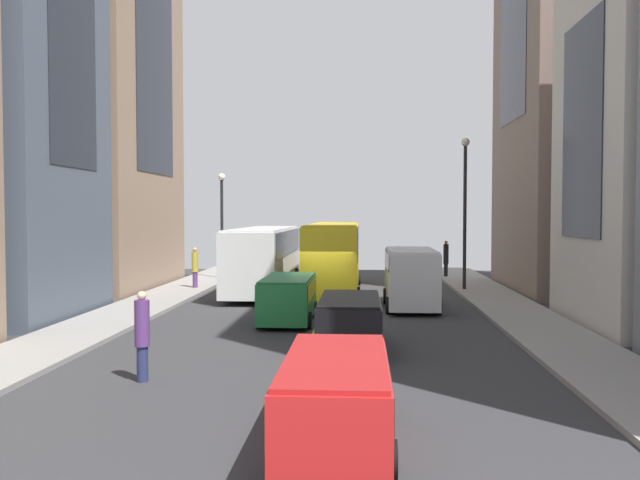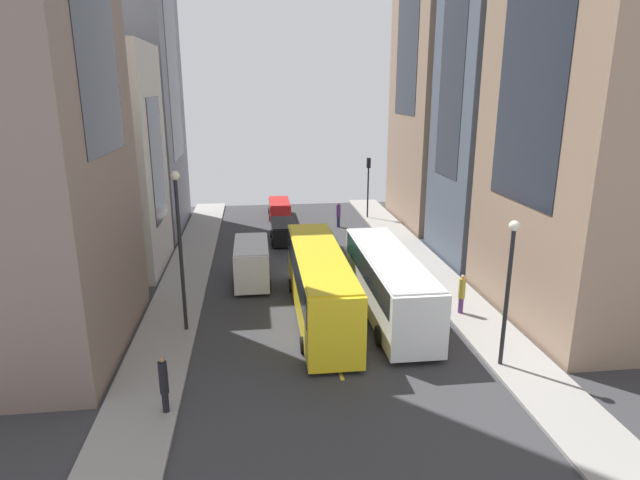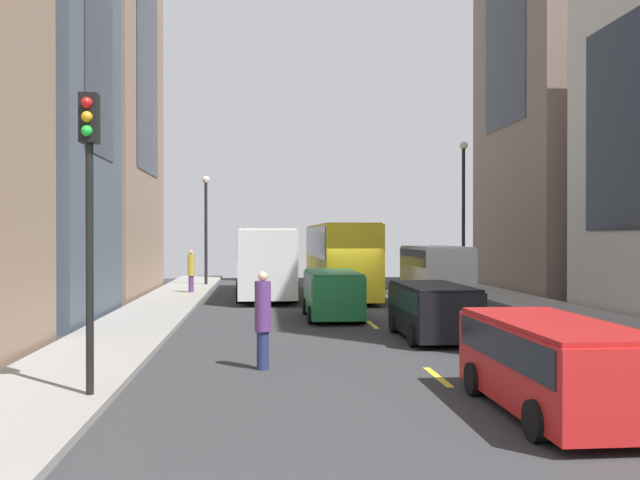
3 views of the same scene
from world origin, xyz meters
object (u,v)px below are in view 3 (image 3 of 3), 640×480
object	(u,v)px
car_red_2	(553,359)
pedestrian_crossing_near	(263,318)
pedestrian_waiting_curb	(428,262)
delivery_van_white	(436,271)
city_bus_white	(267,256)
pedestrian_walking_far	(191,270)
streetcar_yellow	(339,254)
car_green_0	(332,291)
traffic_light_near_corner	(89,184)
car_black_1	(433,307)

from	to	relation	value
car_red_2	pedestrian_crossing_near	size ratio (longest dim) A/B	2.09
pedestrian_crossing_near	pedestrian_waiting_curb	size ratio (longest dim) A/B	0.99
delivery_van_white	pedestrian_crossing_near	bearing A→B (deg)	-119.90
pedestrian_waiting_curb	pedestrian_crossing_near	bearing A→B (deg)	10.95
city_bus_white	pedestrian_walking_far	xyz separation A→B (m)	(-3.84, 0.64, -0.72)
pedestrian_waiting_curb	streetcar_yellow	bearing A→B (deg)	-7.05
car_red_2	pedestrian_crossing_near	xyz separation A→B (m)	(-4.91, 4.24, 0.24)
city_bus_white	pedestrian_walking_far	bearing A→B (deg)	170.49
delivery_van_white	pedestrian_walking_far	bearing A→B (deg)	150.22
car_green_0	traffic_light_near_corner	world-z (taller)	traffic_light_near_corner
delivery_van_white	pedestrian_crossing_near	world-z (taller)	delivery_van_white
traffic_light_near_corner	pedestrian_crossing_near	bearing A→B (deg)	41.09
traffic_light_near_corner	car_black_1	bearing A→B (deg)	39.89
car_green_0	pedestrian_waiting_curb	bearing A→B (deg)	65.30
car_black_1	pedestrian_waiting_curb	size ratio (longest dim) A/B	1.91
pedestrian_crossing_near	car_black_1	bearing A→B (deg)	-27.93
delivery_van_white	pedestrian_waiting_curb	distance (m)	14.01
pedestrian_crossing_near	traffic_light_near_corner	distance (m)	5.03
delivery_van_white	car_green_0	bearing A→B (deg)	-141.49
car_green_0	pedestrian_walking_far	world-z (taller)	pedestrian_walking_far
car_green_0	pedestrian_walking_far	xyz separation A→B (m)	(-6.14, 10.20, 0.27)
pedestrian_crossing_near	pedestrian_walking_far	bearing A→B (deg)	33.42
city_bus_white	delivery_van_white	size ratio (longest dim) A/B	2.27
streetcar_yellow	car_red_2	size ratio (longest dim) A/B	2.66
car_red_2	streetcar_yellow	bearing A→B (deg)	92.47
car_red_2	car_black_1	bearing A→B (deg)	89.37
car_black_1	pedestrian_walking_far	xyz separation A→B (m)	(-8.56, 15.24, 0.35)
car_red_2	pedestrian_crossing_near	bearing A→B (deg)	139.15
pedestrian_waiting_curb	pedestrian_walking_far	xyz separation A→B (m)	(-14.21, -7.33, -0.05)
city_bus_white	streetcar_yellow	world-z (taller)	streetcar_yellow
streetcar_yellow	pedestrian_waiting_curb	distance (m)	10.53
streetcar_yellow	car_black_1	size ratio (longest dim) A/B	2.88
city_bus_white	delivery_van_white	bearing A→B (deg)	-38.24
delivery_van_white	car_red_2	xyz separation A→B (m)	(-2.56, -17.23, -0.57)
pedestrian_crossing_near	traffic_light_near_corner	world-z (taller)	traffic_light_near_corner
streetcar_yellow	city_bus_white	bearing A→B (deg)	178.55
car_black_1	traffic_light_near_corner	world-z (taller)	traffic_light_near_corner
streetcar_yellow	pedestrian_walking_far	distance (m)	7.57
pedestrian_waiting_curb	traffic_light_near_corner	world-z (taller)	traffic_light_near_corner
car_red_2	pedestrian_crossing_near	distance (m)	6.49
delivery_van_white	car_black_1	bearing A→B (deg)	-105.46
car_black_1	streetcar_yellow	bearing A→B (deg)	94.24
car_green_0	car_black_1	bearing A→B (deg)	-64.28
pedestrian_crossing_near	pedestrian_waiting_curb	bearing A→B (deg)	1.17
delivery_van_white	pedestrian_walking_far	size ratio (longest dim) A/B	2.36
car_red_2	pedestrian_crossing_near	world-z (taller)	pedestrian_crossing_near
car_black_1	delivery_van_white	bearing A→B (deg)	74.54
car_green_0	traffic_light_near_corner	bearing A→B (deg)	-115.80
city_bus_white	delivery_van_white	xyz separation A→B (m)	(7.19, -5.67, -0.50)
pedestrian_waiting_curb	pedestrian_walking_far	size ratio (longest dim) A/B	1.05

